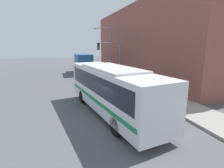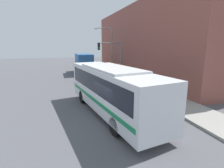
# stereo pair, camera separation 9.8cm
# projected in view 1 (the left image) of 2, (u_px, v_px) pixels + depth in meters

# --- Properties ---
(ground_plane) EXTENTS (120.00, 120.00, 0.00)m
(ground_plane) POSITION_uv_depth(u_px,v_px,m) (115.00, 124.00, 10.64)
(ground_plane) COLOR #515156
(sidewalk) EXTENTS (2.90, 70.00, 0.16)m
(sidewalk) POSITION_uv_depth(u_px,v_px,m) (110.00, 72.00, 30.97)
(sidewalk) COLOR gray
(sidewalk) RESTS_ON ground_plane
(building_facade) EXTENTS (6.00, 30.98, 10.34)m
(building_facade) POSITION_uv_depth(u_px,v_px,m) (143.00, 42.00, 27.94)
(building_facade) COLOR brown
(building_facade) RESTS_ON ground_plane
(city_bus) EXTENTS (4.00, 10.49, 3.29)m
(city_bus) POSITION_uv_depth(u_px,v_px,m) (112.00, 87.00, 11.83)
(city_bus) COLOR silver
(city_bus) RESTS_ON ground_plane
(delivery_truck) EXTENTS (2.36, 6.67, 3.26)m
(delivery_truck) POSITION_uv_depth(u_px,v_px,m) (83.00, 63.00, 29.12)
(delivery_truck) COLOR #265999
(delivery_truck) RESTS_ON ground_plane
(fire_hydrant) EXTENTS (0.24, 0.32, 0.68)m
(fire_hydrant) POSITION_uv_depth(u_px,v_px,m) (158.00, 94.00, 15.19)
(fire_hydrant) COLOR gold
(fire_hydrant) RESTS_ON sidewalk
(traffic_light_pole) EXTENTS (3.28, 0.35, 4.96)m
(traffic_light_pole) POSITION_uv_depth(u_px,v_px,m) (112.00, 53.00, 23.39)
(traffic_light_pole) COLOR slate
(traffic_light_pole) RESTS_ON sidewalk
(street_lamp) EXTENTS (2.84, 0.28, 7.13)m
(street_lamp) POSITION_uv_depth(u_px,v_px,m) (109.00, 47.00, 27.42)
(street_lamp) COLOR slate
(street_lamp) RESTS_ON sidewalk
(pedestrian_near_corner) EXTENTS (0.34, 0.34, 1.62)m
(pedestrian_near_corner) POSITION_uv_depth(u_px,v_px,m) (135.00, 74.00, 22.58)
(pedestrian_near_corner) COLOR #23283D
(pedestrian_near_corner) RESTS_ON sidewalk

